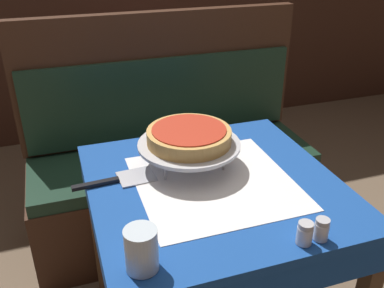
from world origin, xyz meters
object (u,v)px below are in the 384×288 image
at_px(dining_table_front, 214,206).
at_px(pepper_shaker, 322,229).
at_px(pizza_server, 119,180).
at_px(water_glass_near, 141,249).
at_px(booth_bench, 172,175).
at_px(dining_table_rear, 151,67).
at_px(pizza_pan_stand, 189,145).
at_px(deep_dish_pizza, 189,136).
at_px(salt_shaker, 305,233).
at_px(condiment_caddy, 139,44).

relative_size(dining_table_front, pepper_shaker, 12.61).
relative_size(pizza_server, water_glass_near, 2.40).
bearing_deg(water_glass_near, pizza_server, 88.01).
distance_m(dining_table_front, booth_bench, 0.78).
bearing_deg(water_glass_near, pepper_shaker, -5.49).
distance_m(dining_table_rear, pizza_pan_stand, 1.53).
height_order(booth_bench, pepper_shaker, booth_bench).
bearing_deg(pepper_shaker, water_glass_near, 174.51).
bearing_deg(deep_dish_pizza, booth_bench, 80.11).
distance_m(dining_table_rear, salt_shaker, 1.97).
bearing_deg(dining_table_rear, pizza_pan_stand, -98.66).
bearing_deg(condiment_caddy, pizza_server, -104.80).
distance_m(dining_table_rear, deep_dish_pizza, 1.53).
height_order(water_glass_near, salt_shaker, water_glass_near).
bearing_deg(pizza_pan_stand, condiment_caddy, 83.96).
distance_m(dining_table_rear, condiment_caddy, 0.18).
distance_m(booth_bench, condiment_caddy, 1.01).
bearing_deg(dining_table_rear, pizza_server, -107.23).
xyz_separation_m(deep_dish_pizza, salt_shaker, (0.16, -0.47, -0.08)).
height_order(deep_dish_pizza, salt_shaker, deep_dish_pizza).
relative_size(dining_table_front, deep_dish_pizza, 2.82).
relative_size(pepper_shaker, condiment_caddy, 0.37).
relative_size(booth_bench, condiment_caddy, 8.22).
bearing_deg(condiment_caddy, pepper_shaker, -88.61).
bearing_deg(pizza_server, salt_shaker, -48.40).
distance_m(booth_bench, deep_dish_pizza, 0.80).
bearing_deg(pizza_pan_stand, booth_bench, 80.11).
bearing_deg(salt_shaker, pepper_shaker, 0.00).
distance_m(pizza_pan_stand, pizza_server, 0.25).
xyz_separation_m(pizza_pan_stand, deep_dish_pizza, (0.00, 0.00, 0.03)).
bearing_deg(booth_bench, pizza_pan_stand, -99.89).
bearing_deg(booth_bench, dining_table_front, -94.70).
bearing_deg(dining_table_rear, salt_shaker, -92.10).
height_order(pizza_pan_stand, pizza_server, pizza_pan_stand).
height_order(deep_dish_pizza, pepper_shaker, deep_dish_pizza).
height_order(dining_table_rear, pizza_server, pizza_server).
xyz_separation_m(dining_table_front, salt_shaker, (0.11, -0.34, 0.12)).
height_order(dining_table_front, salt_shaker, salt_shaker).
relative_size(booth_bench, pizza_pan_stand, 4.06).
height_order(water_glass_near, pepper_shaker, water_glass_near).
xyz_separation_m(deep_dish_pizza, condiment_caddy, (0.16, 1.50, -0.07)).
distance_m(deep_dish_pizza, salt_shaker, 0.50).
height_order(dining_table_front, pizza_server, pizza_server).
bearing_deg(dining_table_front, salt_shaker, -72.06).
bearing_deg(pepper_shaker, pizza_pan_stand, 113.88).
relative_size(dining_table_rear, water_glass_near, 6.53).
xyz_separation_m(deep_dish_pizza, pepper_shaker, (0.21, -0.47, -0.08)).
relative_size(dining_table_front, pizza_server, 2.93).
bearing_deg(pepper_shaker, deep_dish_pizza, 113.88).
bearing_deg(pizza_pan_stand, deep_dish_pizza, 90.00).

